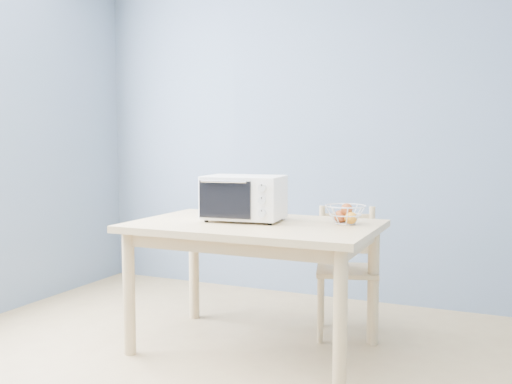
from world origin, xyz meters
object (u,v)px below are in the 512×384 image
at_px(fruit_basket, 346,214).
at_px(toaster_oven, 241,197).
at_px(dining_table, 254,240).
at_px(dining_chair, 347,272).

bearing_deg(fruit_basket, toaster_oven, -169.22).
height_order(dining_table, fruit_basket, fruit_basket).
height_order(fruit_basket, dining_chair, fruit_basket).
bearing_deg(dining_table, dining_chair, 48.63).
bearing_deg(dining_chair, fruit_basket, -92.93).
distance_m(fruit_basket, dining_chair, 0.53).
xyz_separation_m(dining_table, dining_chair, (0.43, 0.48, -0.25)).
relative_size(fruit_basket, dining_chair, 0.39).
relative_size(dining_table, dining_chair, 1.74).
relative_size(toaster_oven, fruit_basket, 1.57).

